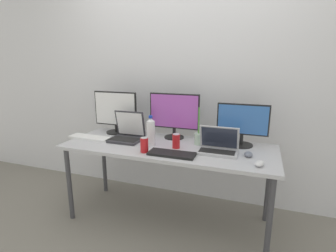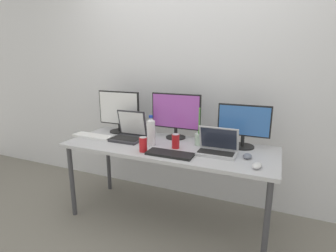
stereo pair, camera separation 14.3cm
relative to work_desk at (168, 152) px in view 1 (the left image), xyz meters
name	(u,v)px [view 1 (the left image)]	position (x,y,z in m)	size (l,w,h in m)	color
ground_plane	(168,219)	(0.00, 0.00, -0.68)	(16.00, 16.00, 0.00)	gray
wall_back	(187,78)	(0.00, 0.59, 0.62)	(7.00, 0.08, 2.60)	silver
work_desk	(168,152)	(0.00, 0.00, 0.00)	(1.87, 0.70, 0.74)	#424247
monitor_left	(116,112)	(-0.66, 0.23, 0.28)	(0.47, 0.21, 0.43)	black
monitor_center	(174,114)	(-0.03, 0.25, 0.30)	(0.49, 0.19, 0.43)	black
monitor_right	(242,124)	(0.61, 0.22, 0.26)	(0.45, 0.20, 0.38)	black
laptop_silver	(127,133)	(-0.43, 0.04, 0.12)	(0.30, 0.26, 0.27)	#2D2D33
laptop_secondary	(218,146)	(0.45, -0.03, 0.11)	(0.32, 0.21, 0.22)	#B7B7BC
keyboard_main	(172,154)	(0.11, -0.22, 0.07)	(0.38, 0.15, 0.02)	black
keyboard_aux	(91,138)	(-0.78, -0.05, 0.07)	(0.44, 0.13, 0.02)	white
mouse_by_keyboard	(248,154)	(0.69, -0.04, 0.08)	(0.07, 0.09, 0.04)	slate
mouse_by_laptop	(259,163)	(0.77, -0.22, 0.08)	(0.06, 0.10, 0.04)	silver
water_bottle	(151,132)	(-0.15, -0.04, 0.19)	(0.08, 0.08, 0.27)	silver
soda_can_near_keyboard	(144,145)	(-0.13, -0.23, 0.12)	(0.07, 0.07, 0.13)	red
soda_can_by_laptop	(176,141)	(0.09, -0.04, 0.12)	(0.07, 0.07, 0.13)	red
bamboo_vase	(198,137)	(0.25, 0.13, 0.13)	(0.07, 0.07, 0.34)	#B2D1B7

